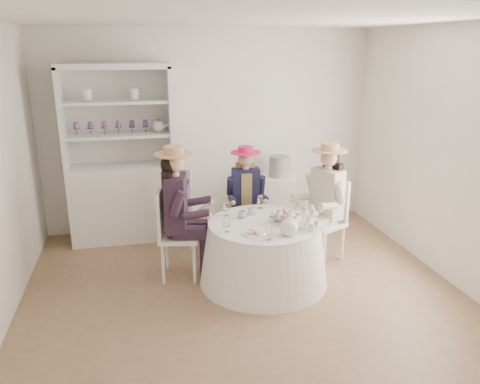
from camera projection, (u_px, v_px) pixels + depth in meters
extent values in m
plane|color=brown|center=(242.00, 289.00, 4.96)|extent=(4.50, 4.50, 0.00)
plane|color=white|center=(242.00, 18.00, 4.15)|extent=(4.50, 4.50, 0.00)
plane|color=silver|center=(210.00, 131.00, 6.42)|extent=(4.50, 0.00, 4.50)
plane|color=silver|center=(320.00, 249.00, 2.70)|extent=(4.50, 0.00, 4.50)
plane|color=silver|center=(446.00, 154.00, 5.03)|extent=(0.00, 4.50, 4.50)
cone|color=white|center=(263.00, 253.00, 5.05)|extent=(1.39, 1.39, 0.66)
cylinder|color=white|center=(264.00, 223.00, 4.94)|extent=(1.19, 1.19, 0.02)
cube|color=silver|center=(124.00, 202.00, 6.14)|extent=(1.41, 0.75, 1.01)
cube|color=silver|center=(118.00, 115.00, 6.01)|extent=(1.32, 0.30, 1.23)
cube|color=silver|center=(113.00, 66.00, 5.62)|extent=(1.41, 0.75, 0.07)
cube|color=silver|center=(62.00, 119.00, 5.67)|extent=(0.14, 0.50, 1.23)
cube|color=silver|center=(170.00, 115.00, 5.94)|extent=(0.14, 0.50, 1.23)
cube|color=silver|center=(119.00, 135.00, 5.87)|extent=(1.31, 0.68, 0.03)
cube|color=silver|center=(116.00, 102.00, 5.75)|extent=(1.31, 0.68, 0.03)
sphere|color=white|center=(159.00, 126.00, 5.95)|extent=(0.16, 0.16, 0.16)
cube|color=silver|center=(278.00, 202.00, 6.57)|extent=(0.61, 0.61, 0.74)
cylinder|color=black|center=(279.00, 166.00, 6.42)|extent=(0.36, 0.36, 0.28)
cube|color=silver|center=(180.00, 237.00, 5.11)|extent=(0.49, 0.49, 0.04)
cylinder|color=silver|center=(194.00, 263.00, 5.03)|extent=(0.04, 0.04, 0.46)
cylinder|color=silver|center=(197.00, 250.00, 5.35)|extent=(0.04, 0.04, 0.46)
cylinder|color=silver|center=(163.00, 264.00, 5.02)|extent=(0.04, 0.04, 0.46)
cylinder|color=silver|center=(167.00, 251.00, 5.34)|extent=(0.04, 0.04, 0.46)
cube|color=silver|center=(161.00, 212.00, 5.02)|extent=(0.11, 0.40, 0.52)
cube|color=black|center=(176.00, 203.00, 4.99)|extent=(0.28, 0.41, 0.61)
cube|color=black|center=(190.00, 233.00, 5.00)|extent=(0.38, 0.20, 0.13)
cylinder|color=black|center=(205.00, 259.00, 5.10)|extent=(0.10, 0.10, 0.48)
cylinder|color=black|center=(178.00, 203.00, 4.77)|extent=(0.20, 0.13, 0.29)
cube|color=black|center=(191.00, 226.00, 5.18)|extent=(0.38, 0.20, 0.13)
cylinder|color=black|center=(205.00, 252.00, 5.28)|extent=(0.10, 0.10, 0.48)
cylinder|color=black|center=(182.00, 191.00, 5.18)|extent=(0.20, 0.13, 0.29)
cylinder|color=#D8A889|center=(175.00, 174.00, 4.90)|extent=(0.09, 0.09, 0.08)
sphere|color=#D8A889|center=(174.00, 163.00, 4.86)|extent=(0.20, 0.20, 0.20)
sphere|color=black|center=(170.00, 165.00, 4.87)|extent=(0.20, 0.20, 0.20)
cube|color=black|center=(167.00, 187.00, 4.94)|extent=(0.13, 0.26, 0.40)
cylinder|color=tan|center=(174.00, 154.00, 4.83)|extent=(0.42, 0.42, 0.01)
cylinder|color=tan|center=(174.00, 150.00, 4.82)|extent=(0.21, 0.21, 0.08)
cube|color=silver|center=(246.00, 216.00, 5.88)|extent=(0.40, 0.40, 0.04)
cylinder|color=silver|center=(236.00, 237.00, 5.79)|extent=(0.03, 0.03, 0.41)
cylinder|color=silver|center=(259.00, 236.00, 5.83)|extent=(0.03, 0.03, 0.41)
cylinder|color=silver|center=(233.00, 228.00, 6.07)|extent=(0.03, 0.03, 0.41)
cylinder|color=silver|center=(255.00, 227.00, 6.11)|extent=(0.03, 0.03, 0.41)
cube|color=silver|center=(244.00, 193.00, 5.97)|extent=(0.35, 0.06, 0.46)
cube|color=#1B1C37|center=(246.00, 190.00, 5.80)|extent=(0.35, 0.21, 0.54)
cube|color=tan|center=(246.00, 190.00, 5.80)|extent=(0.15, 0.21, 0.46)
cube|color=#1B1C37|center=(240.00, 214.00, 5.74)|extent=(0.15, 0.32, 0.11)
cylinder|color=#1B1C37|center=(242.00, 239.00, 5.71)|extent=(0.09, 0.09, 0.43)
cylinder|color=#1B1C37|center=(231.00, 186.00, 5.72)|extent=(0.10, 0.17, 0.26)
cube|color=#1B1C37|center=(254.00, 213.00, 5.77)|extent=(0.15, 0.32, 0.11)
cylinder|color=#1B1C37|center=(255.00, 238.00, 5.73)|extent=(0.09, 0.09, 0.43)
cylinder|color=#1B1C37|center=(261.00, 185.00, 5.77)|extent=(0.10, 0.17, 0.26)
cylinder|color=#D8A889|center=(246.00, 167.00, 5.71)|extent=(0.08, 0.08, 0.07)
sphere|color=#D8A889|center=(246.00, 159.00, 5.68)|extent=(0.18, 0.18, 0.18)
sphere|color=tan|center=(245.00, 159.00, 5.72)|extent=(0.18, 0.18, 0.18)
cube|color=tan|center=(245.00, 176.00, 5.82)|extent=(0.23, 0.09, 0.35)
cylinder|color=#D7205C|center=(246.00, 152.00, 5.66)|extent=(0.37, 0.37, 0.01)
cylinder|color=#D7205C|center=(246.00, 149.00, 5.64)|extent=(0.19, 0.19, 0.07)
cube|color=silver|center=(324.00, 224.00, 5.53)|extent=(0.54, 0.54, 0.04)
cylinder|color=silver|center=(304.00, 241.00, 5.62)|extent=(0.04, 0.04, 0.44)
cylinder|color=silver|center=(324.00, 250.00, 5.38)|extent=(0.04, 0.04, 0.44)
cylinder|color=silver|center=(322.00, 235.00, 5.82)|extent=(0.04, 0.04, 0.44)
cylinder|color=silver|center=(342.00, 243.00, 5.58)|extent=(0.04, 0.04, 0.44)
cube|color=silver|center=(336.00, 199.00, 5.56)|extent=(0.20, 0.36, 0.50)
cube|color=beige|center=(327.00, 194.00, 5.43)|extent=(0.34, 0.41, 0.58)
cube|color=beige|center=(312.00, 218.00, 5.50)|extent=(0.36, 0.27, 0.12)
cylinder|color=beige|center=(302.00, 244.00, 5.51)|extent=(0.10, 0.10, 0.46)
cylinder|color=beige|center=(312.00, 184.00, 5.54)|extent=(0.20, 0.16, 0.28)
cube|color=beige|center=(324.00, 222.00, 5.37)|extent=(0.36, 0.27, 0.12)
cylinder|color=beige|center=(314.00, 249.00, 5.37)|extent=(0.10, 0.10, 0.46)
cylinder|color=beige|center=(339.00, 193.00, 5.23)|extent=(0.20, 0.16, 0.28)
cylinder|color=#D8A889|center=(329.00, 168.00, 5.34)|extent=(0.09, 0.09, 0.08)
sphere|color=#D8A889|center=(329.00, 158.00, 5.30)|extent=(0.19, 0.19, 0.19)
sphere|color=black|center=(332.00, 159.00, 5.33)|extent=(0.19, 0.19, 0.19)
cube|color=black|center=(333.00, 178.00, 5.43)|extent=(0.18, 0.25, 0.38)
cylinder|color=tan|center=(330.00, 150.00, 5.28)|extent=(0.40, 0.40, 0.01)
cylinder|color=tan|center=(330.00, 147.00, 5.26)|extent=(0.20, 0.20, 0.08)
cube|color=silver|center=(185.00, 207.00, 6.00)|extent=(0.60, 0.60, 0.04)
cylinder|color=silver|center=(203.00, 222.00, 6.17)|extent=(0.04, 0.04, 0.48)
cylinder|color=silver|center=(180.00, 219.00, 6.29)|extent=(0.04, 0.04, 0.48)
cylinder|color=silver|center=(191.00, 232.00, 5.86)|extent=(0.04, 0.04, 0.48)
cylinder|color=silver|center=(167.00, 228.00, 5.98)|extent=(0.04, 0.04, 0.48)
cube|color=silver|center=(176.00, 189.00, 5.74)|extent=(0.36, 0.26, 0.54)
imported|color=white|center=(242.00, 215.00, 5.06)|extent=(0.11, 0.11, 0.07)
imported|color=white|center=(251.00, 211.00, 5.17)|extent=(0.09, 0.09, 0.07)
imported|color=white|center=(282.00, 214.00, 5.09)|extent=(0.10, 0.10, 0.07)
imported|color=white|center=(283.00, 218.00, 4.99)|extent=(0.28, 0.28, 0.05)
sphere|color=#D0688D|center=(289.00, 214.00, 4.91)|extent=(0.08, 0.08, 0.08)
sphere|color=white|center=(287.00, 213.00, 4.94)|extent=(0.08, 0.08, 0.08)
sphere|color=#D0688D|center=(284.00, 212.00, 4.96)|extent=(0.08, 0.08, 0.08)
sphere|color=white|center=(281.00, 213.00, 4.96)|extent=(0.08, 0.08, 0.08)
sphere|color=#D0688D|center=(278.00, 213.00, 4.93)|extent=(0.08, 0.08, 0.08)
sphere|color=white|center=(277.00, 214.00, 4.90)|extent=(0.08, 0.08, 0.08)
sphere|color=#D0688D|center=(278.00, 216.00, 4.87)|extent=(0.08, 0.08, 0.08)
sphere|color=white|center=(281.00, 216.00, 4.84)|extent=(0.08, 0.08, 0.08)
sphere|color=#D0688D|center=(285.00, 217.00, 4.84)|extent=(0.08, 0.08, 0.08)
sphere|color=white|center=(288.00, 216.00, 4.85)|extent=(0.08, 0.08, 0.08)
sphere|color=#D0688D|center=(289.00, 215.00, 4.88)|extent=(0.08, 0.08, 0.08)
sphere|color=white|center=(289.00, 228.00, 4.60)|extent=(0.18, 0.18, 0.18)
cylinder|color=white|center=(299.00, 226.00, 4.61)|extent=(0.10, 0.03, 0.08)
cylinder|color=white|center=(289.00, 219.00, 4.57)|extent=(0.04, 0.04, 0.02)
cylinder|color=white|center=(255.00, 234.00, 4.63)|extent=(0.24, 0.24, 0.01)
cube|color=beige|center=(251.00, 233.00, 4.60)|extent=(0.05, 0.04, 0.03)
cube|color=beige|center=(255.00, 231.00, 4.62)|extent=(0.06, 0.05, 0.03)
cube|color=beige|center=(259.00, 231.00, 4.65)|extent=(0.07, 0.06, 0.03)
cube|color=beige|center=(252.00, 229.00, 4.65)|extent=(0.06, 0.06, 0.03)
cube|color=beige|center=(258.00, 233.00, 4.60)|extent=(0.06, 0.07, 0.03)
cylinder|color=white|center=(309.00, 228.00, 4.78)|extent=(0.25, 0.25, 0.01)
cylinder|color=white|center=(309.00, 221.00, 4.76)|extent=(0.02, 0.02, 0.17)
cylinder|color=white|center=(309.00, 213.00, 4.73)|extent=(0.19, 0.19, 0.01)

